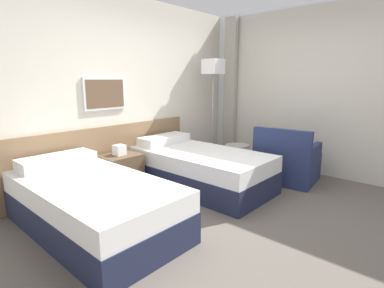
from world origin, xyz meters
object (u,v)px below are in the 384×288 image
bed_near_door (93,204)px  floor_lamp (213,73)px  side_table (237,155)px  bed_near_window (200,168)px  nightstand (121,172)px  armchair (286,163)px

bed_near_door → floor_lamp: (2.75, 0.60, 1.35)m
bed_near_door → floor_lamp: bearing=12.3°
bed_near_door → side_table: bed_near_door is taller
bed_near_door → bed_near_window: (1.69, 0.00, 0.00)m
bed_near_door → nightstand: bed_near_door is taller
bed_near_window → nightstand: bed_near_window is taller
bed_near_window → floor_lamp: size_ratio=1.06×
nightstand → floor_lamp: (1.90, -0.12, 1.37)m
bed_near_door → bed_near_window: bearing=0.0°
side_table → floor_lamp: bearing=67.7°
bed_near_window → floor_lamp: 1.82m
bed_near_door → side_table: (2.45, -0.13, 0.08)m
bed_near_door → armchair: 2.89m
bed_near_door → armchair: (2.77, -0.82, -0.00)m
armchair → side_table: bearing=17.7°
side_table → armchair: armchair is taller
bed_near_window → bed_near_door: bearing=180.0°
side_table → bed_near_door: bearing=176.9°
bed_near_door → side_table: 2.45m
floor_lamp → armchair: (0.02, -1.42, -1.35)m
bed_near_door → floor_lamp: 3.12m
bed_near_door → armchair: bearing=-16.5°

